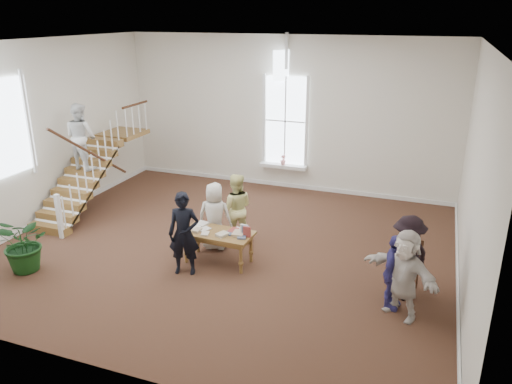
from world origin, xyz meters
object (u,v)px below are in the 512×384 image
at_px(woman_cluster_c, 404,274).
at_px(floor_plant, 25,244).
at_px(police_officer, 184,234).
at_px(woman_cluster_a, 393,272).
at_px(library_table, 219,236).
at_px(person_yellow, 236,208).
at_px(side_chair, 408,261).
at_px(woman_cluster_b, 407,258).
at_px(elderly_woman, 215,216).

xyz_separation_m(woman_cluster_c, floor_plant, (-7.40, -1.01, -0.20)).
height_order(police_officer, woman_cluster_a, police_officer).
xyz_separation_m(library_table, police_officer, (-0.46, -0.66, 0.26)).
bearing_deg(police_officer, person_yellow, 61.48).
height_order(police_officer, floor_plant, police_officer).
xyz_separation_m(woman_cluster_c, side_chair, (0.02, 1.00, -0.25)).
height_order(library_table, person_yellow, person_yellow).
bearing_deg(woman_cluster_a, person_yellow, 75.95).
bearing_deg(side_chair, library_table, -162.71).
xyz_separation_m(person_yellow, floor_plant, (-3.50, -2.82, -0.21)).
relative_size(police_officer, woman_cluster_a, 1.23).
distance_m(person_yellow, floor_plant, 4.50).
relative_size(floor_plant, side_chair, 1.20).
height_order(police_officer, woman_cluster_c, police_officer).
relative_size(woman_cluster_a, woman_cluster_b, 0.87).
bearing_deg(library_table, woman_cluster_a, -6.46).
relative_size(person_yellow, floor_plant, 1.34).
distance_m(elderly_woman, woman_cluster_a, 4.15).
bearing_deg(library_table, floor_plant, -152.51).
bearing_deg(elderly_woman, woman_cluster_a, 153.55).
xyz_separation_m(woman_cluster_a, floor_plant, (-7.20, -1.21, -0.10)).
bearing_deg(floor_plant, police_officer, 19.03).
relative_size(police_officer, person_yellow, 1.06).
height_order(floor_plant, side_chair, floor_plant).
bearing_deg(person_yellow, floor_plant, 19.50).
distance_m(library_table, woman_cluster_b, 3.85).
relative_size(woman_cluster_b, side_chair, 1.60).
relative_size(woman_cluster_b, floor_plant, 1.33).
relative_size(elderly_woman, person_yellow, 0.94).
bearing_deg(woman_cluster_c, woman_cluster_a, 167.87).
bearing_deg(police_officer, floor_plant, -176.61).
bearing_deg(library_table, police_officer, -123.40).
relative_size(police_officer, woman_cluster_c, 1.07).
xyz_separation_m(library_table, side_chair, (3.86, 0.29, -0.04)).
height_order(police_officer, woman_cluster_b, police_officer).
height_order(person_yellow, woman_cluster_c, person_yellow).
xyz_separation_m(woman_cluster_b, woman_cluster_c, (0.00, -0.65, -0.00)).
height_order(library_table, woman_cluster_b, woman_cluster_b).
xyz_separation_m(library_table, floor_plant, (-3.56, -1.73, -0.00)).
bearing_deg(police_officer, elderly_woman, 69.79).
bearing_deg(person_yellow, elderly_woman, 39.69).
xyz_separation_m(floor_plant, side_chair, (7.42, 2.01, -0.04)).
relative_size(library_table, side_chair, 1.47).
height_order(library_table, woman_cluster_c, woman_cluster_c).
bearing_deg(floor_plant, person_yellow, 38.85).
height_order(police_officer, side_chair, police_officer).
distance_m(woman_cluster_c, side_chair, 1.03).
xyz_separation_m(police_officer, elderly_woman, (0.10, 1.25, -0.09)).
xyz_separation_m(elderly_woman, woman_cluster_c, (4.20, -1.31, 0.04)).
xyz_separation_m(library_table, woman_cluster_a, (3.64, -0.52, 0.09)).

